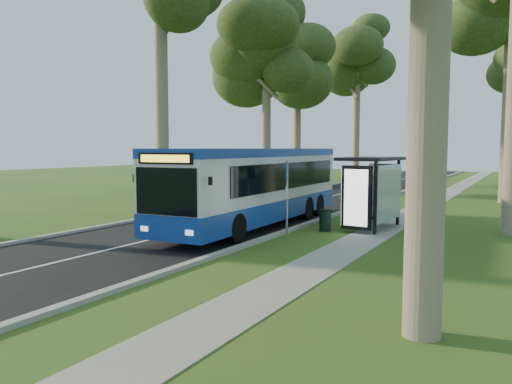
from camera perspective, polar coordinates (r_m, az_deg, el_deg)
ground at (r=16.94m, az=0.02°, el=-5.85°), size 120.00×120.00×0.00m
road at (r=27.33m, az=3.66°, el=-1.69°), size 7.00×100.00×0.02m
kerb_east at (r=26.05m, az=10.66°, el=-1.99°), size 0.25×100.00×0.12m
kerb_west at (r=28.97m, az=-2.62°, el=-1.21°), size 0.25×100.00×0.12m
centre_line at (r=27.33m, az=3.66°, el=-1.67°), size 0.12×100.00×0.00m
footpath at (r=25.30m, az=17.13°, el=-2.45°), size 1.50×100.00×0.02m
bus at (r=20.37m, az=0.02°, el=0.67°), size 2.84×12.09×3.19m
bus_stop_sign at (r=18.15m, az=3.55°, el=0.30°), size 0.15×0.38×2.76m
bus_shelter at (r=19.87m, az=13.07°, el=1.49°), size 2.03×3.44×2.85m
litter_bin at (r=19.45m, az=7.90°, el=-3.21°), size 0.48×0.48×0.84m
car_white at (r=41.72m, az=6.46°, el=1.71°), size 3.17×5.16×1.64m
car_silver at (r=42.26m, az=5.16°, el=1.73°), size 3.08×5.09×1.58m
tree_west_c at (r=37.35m, az=1.22°, el=15.21°), size 5.20×5.20×13.22m
tree_west_d at (r=47.39m, az=4.79°, el=15.21°), size 5.20×5.20×15.67m
tree_west_e at (r=55.82m, az=11.52°, el=13.96°), size 5.20×5.20×16.19m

